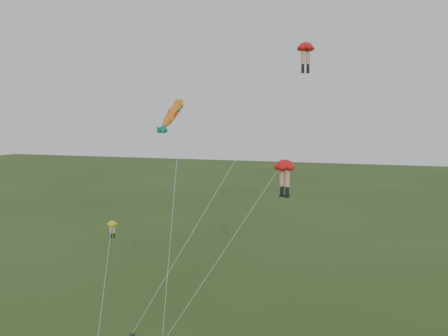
% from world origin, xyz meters
% --- Properties ---
extents(legs_kite_red_high, '(11.15, 13.10, 22.01)m').
position_xyz_m(legs_kite_red_high, '(7.54, 11.76, 21.10)').
color(legs_kite_red_high, red).
rests_on(legs_kite_red_high, ground).
extents(legs_kite_red_mid, '(8.73, 5.15, 12.96)m').
position_xyz_m(legs_kite_red_mid, '(8.22, 1.83, 12.22)').
color(legs_kite_red_mid, red).
rests_on(legs_kite_red_mid, ground).
extents(legs_kite_yellow, '(2.07, 5.17, 8.01)m').
position_xyz_m(legs_kite_yellow, '(-4.65, 1.23, 7.09)').
color(legs_kite_yellow, yellow).
rests_on(legs_kite_yellow, ground).
extents(fish_kite, '(3.27, 8.60, 17.56)m').
position_xyz_m(fish_kite, '(-2.07, 6.63, 16.00)').
color(fish_kite, yellow).
rests_on(fish_kite, ground).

